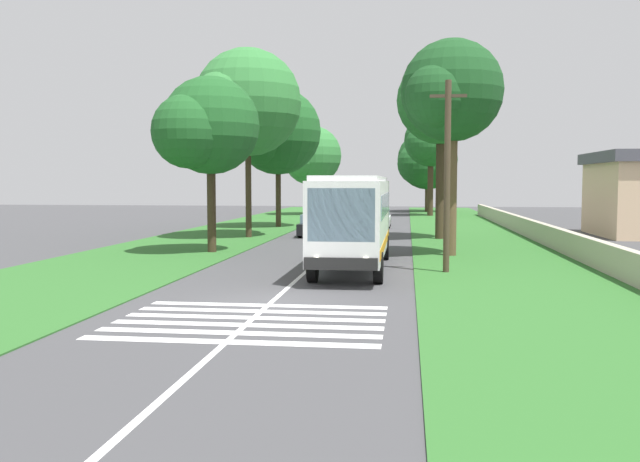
{
  "coord_description": "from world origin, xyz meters",
  "views": [
    {
      "loc": [
        -19.5,
        -3.92,
        3.51
      ],
      "look_at": [
        6.97,
        -0.54,
        1.6
      ],
      "focal_mm": 38.39,
      "sensor_mm": 36.0,
      "label": 1
    }
  ],
  "objects_px": {
    "trailing_car_0": "(315,226)",
    "roadside_tree_left_0": "(206,128)",
    "roadside_tree_right_0": "(429,142)",
    "trailing_car_1": "(379,219)",
    "roadside_tree_right_2": "(426,161)",
    "coach_bus": "(354,216)",
    "roadside_tree_left_3": "(311,157)",
    "roadside_tree_right_3": "(438,103)",
    "roadside_tree_left_1": "(246,106)",
    "roadside_tree_right_1": "(449,94)",
    "roadside_tree_left_2": "(276,134)",
    "utility_pole": "(447,173)"
  },
  "relations": [
    {
      "from": "trailing_car_0",
      "to": "roadside_tree_left_0",
      "type": "height_order",
      "value": "roadside_tree_left_0"
    },
    {
      "from": "trailing_car_0",
      "to": "roadside_tree_right_0",
      "type": "relative_size",
      "value": 0.41
    },
    {
      "from": "trailing_car_1",
      "to": "roadside_tree_right_2",
      "type": "distance_m",
      "value": 29.13
    },
    {
      "from": "coach_bus",
      "to": "roadside_tree_right_2",
      "type": "height_order",
      "value": "roadside_tree_right_2"
    },
    {
      "from": "roadside_tree_right_2",
      "to": "roadside_tree_left_3",
      "type": "bearing_deg",
      "value": 126.27
    },
    {
      "from": "roadside_tree_right_0",
      "to": "roadside_tree_right_3",
      "type": "height_order",
      "value": "roadside_tree_right_3"
    },
    {
      "from": "roadside_tree_right_2",
      "to": "roadside_tree_left_1",
      "type": "bearing_deg",
      "value": 162.78
    },
    {
      "from": "roadside_tree_right_2",
      "to": "trailing_car_0",
      "type": "bearing_deg",
      "value": 167.94
    },
    {
      "from": "roadside_tree_right_1",
      "to": "roadside_tree_left_1",
      "type": "bearing_deg",
      "value": 51.87
    },
    {
      "from": "trailing_car_0",
      "to": "roadside_tree_left_2",
      "type": "xyz_separation_m",
      "value": [
        8.51,
        4.19,
        6.57
      ]
    },
    {
      "from": "trailing_car_0",
      "to": "roadside_tree_right_3",
      "type": "bearing_deg",
      "value": -100.65
    },
    {
      "from": "roadside_tree_left_0",
      "to": "roadside_tree_left_3",
      "type": "height_order",
      "value": "roadside_tree_left_3"
    },
    {
      "from": "trailing_car_1",
      "to": "utility_pole",
      "type": "distance_m",
      "value": 27.21
    },
    {
      "from": "roadside_tree_left_1",
      "to": "roadside_tree_right_3",
      "type": "relative_size",
      "value": 1.06
    },
    {
      "from": "trailing_car_1",
      "to": "roadside_tree_left_3",
      "type": "height_order",
      "value": "roadside_tree_left_3"
    },
    {
      "from": "roadside_tree_left_3",
      "to": "trailing_car_0",
      "type": "bearing_deg",
      "value": -171.44
    },
    {
      "from": "roadside_tree_right_0",
      "to": "roadside_tree_left_2",
      "type": "bearing_deg",
      "value": 147.36
    },
    {
      "from": "roadside_tree_left_3",
      "to": "roadside_tree_right_1",
      "type": "xyz_separation_m",
      "value": [
        -39.78,
        -12.2,
        1.44
      ]
    },
    {
      "from": "coach_bus",
      "to": "trailing_car_0",
      "type": "height_order",
      "value": "coach_bus"
    },
    {
      "from": "trailing_car_0",
      "to": "roadside_tree_left_0",
      "type": "xyz_separation_m",
      "value": [
        -11.17,
        3.87,
        5.48
      ]
    },
    {
      "from": "trailing_car_1",
      "to": "roadside_tree_left_3",
      "type": "bearing_deg",
      "value": 22.85
    },
    {
      "from": "trailing_car_0",
      "to": "trailing_car_1",
      "type": "bearing_deg",
      "value": -21.79
    },
    {
      "from": "trailing_car_0",
      "to": "roadside_tree_right_0",
      "type": "xyz_separation_m",
      "value": [
        27.82,
        -8.19,
        7.0
      ]
    },
    {
      "from": "roadside_tree_right_3",
      "to": "roadside_tree_right_1",
      "type": "bearing_deg",
      "value": -179.43
    },
    {
      "from": "trailing_car_1",
      "to": "roadside_tree_left_1",
      "type": "bearing_deg",
      "value": 144.46
    },
    {
      "from": "roadside_tree_left_2",
      "to": "trailing_car_1",
      "type": "bearing_deg",
      "value": -83.13
    },
    {
      "from": "roadside_tree_left_2",
      "to": "roadside_tree_right_0",
      "type": "bearing_deg",
      "value": -32.64
    },
    {
      "from": "roadside_tree_right_2",
      "to": "coach_bus",
      "type": "bearing_deg",
      "value": 175.54
    },
    {
      "from": "roadside_tree_left_2",
      "to": "roadside_tree_left_3",
      "type": "xyz_separation_m",
      "value": [
        20.19,
        0.13,
        -1.05
      ]
    },
    {
      "from": "roadside_tree_left_0",
      "to": "utility_pole",
      "type": "relative_size",
      "value": 1.18
    },
    {
      "from": "roadside_tree_right_2",
      "to": "roadside_tree_right_3",
      "type": "height_order",
      "value": "roadside_tree_right_3"
    },
    {
      "from": "trailing_car_1",
      "to": "roadside_tree_left_2",
      "type": "height_order",
      "value": "roadside_tree_left_2"
    },
    {
      "from": "trailing_car_0",
      "to": "roadside_tree_left_1",
      "type": "height_order",
      "value": "roadside_tree_left_1"
    },
    {
      "from": "roadside_tree_left_0",
      "to": "roadside_tree_right_3",
      "type": "bearing_deg",
      "value": -50.23
    },
    {
      "from": "roadside_tree_right_3",
      "to": "utility_pole",
      "type": "bearing_deg",
      "value": 178.87
    },
    {
      "from": "roadside_tree_left_1",
      "to": "roadside_tree_right_0",
      "type": "height_order",
      "value": "roadside_tree_left_1"
    },
    {
      "from": "roadside_tree_left_2",
      "to": "roadside_tree_right_0",
      "type": "xyz_separation_m",
      "value": [
        19.32,
        -12.37,
        0.43
      ]
    },
    {
      "from": "roadside_tree_left_0",
      "to": "roadside_tree_left_1",
      "type": "xyz_separation_m",
      "value": [
        9.53,
        0.27,
        2.12
      ]
    },
    {
      "from": "roadside_tree_right_1",
      "to": "roadside_tree_right_2",
      "type": "xyz_separation_m",
      "value": [
        48.87,
        -0.2,
        -1.68
      ]
    },
    {
      "from": "roadside_tree_left_0",
      "to": "utility_pole",
      "type": "xyz_separation_m",
      "value": [
        -6.14,
        -11.34,
        -2.3
      ]
    },
    {
      "from": "coach_bus",
      "to": "roadside_tree_right_3",
      "type": "xyz_separation_m",
      "value": [
        15.02,
        -3.94,
        6.15
      ]
    },
    {
      "from": "roadside_tree_left_2",
      "to": "roadside_tree_right_1",
      "type": "bearing_deg",
      "value": -148.35
    },
    {
      "from": "roadside_tree_right_0",
      "to": "roadside_tree_right_1",
      "type": "relative_size",
      "value": 1.04
    },
    {
      "from": "roadside_tree_right_2",
      "to": "roadside_tree_right_3",
      "type": "relative_size",
      "value": 0.87
    },
    {
      "from": "roadside_tree_left_1",
      "to": "roadside_tree_right_0",
      "type": "bearing_deg",
      "value": -22.71
    },
    {
      "from": "coach_bus",
      "to": "roadside_tree_right_3",
      "type": "relative_size",
      "value": 1.0
    },
    {
      "from": "roadside_tree_left_0",
      "to": "roadside_tree_right_2",
      "type": "height_order",
      "value": "roadside_tree_right_2"
    },
    {
      "from": "coach_bus",
      "to": "trailing_car_0",
      "type": "distance_m",
      "value": 16.99
    },
    {
      "from": "trailing_car_0",
      "to": "trailing_car_1",
      "type": "height_order",
      "value": "same"
    },
    {
      "from": "trailing_car_0",
      "to": "roadside_tree_right_3",
      "type": "height_order",
      "value": "roadside_tree_right_3"
    }
  ]
}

